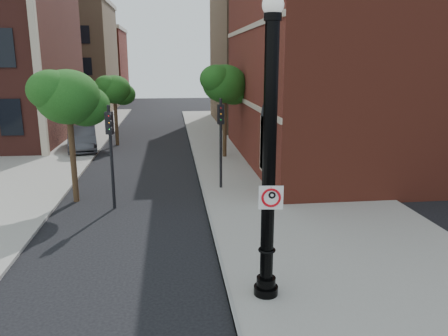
{
  "coord_description": "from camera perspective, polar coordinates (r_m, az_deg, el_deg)",
  "views": [
    {
      "loc": [
        0.73,
        -10.41,
        5.8
      ],
      "look_at": [
        2.24,
        2.0,
        2.71
      ],
      "focal_mm": 35.0,
      "sensor_mm": 36.0,
      "label": 1
    }
  ],
  "objects": [
    {
      "name": "bg_building_tan_a",
      "position": [
        55.88,
        -20.65,
        13.21
      ],
      "size": [
        12.0,
        12.0,
        12.0
      ],
      "primitive_type": "cube",
      "color": "#8C6B4C",
      "rests_on": "ground"
    },
    {
      "name": "street_tree_b",
      "position": [
        31.26,
        -14.06,
        9.82
      ],
      "size": [
        2.68,
        2.43,
        4.84
      ],
      "color": "#352415",
      "rests_on": "ground"
    },
    {
      "name": "bg_building_red",
      "position": [
        69.59,
        -17.9,
        12.56
      ],
      "size": [
        12.0,
        12.0,
        10.0
      ],
      "primitive_type": "cube",
      "color": "maroon",
      "rests_on": "ground"
    },
    {
      "name": "lamppost",
      "position": [
        10.21,
        5.88,
        -0.26
      ],
      "size": [
        0.61,
        0.61,
        7.18
      ],
      "color": "black",
      "rests_on": "ground"
    },
    {
      "name": "sidewalk_right",
      "position": [
        21.85,
        7.29,
        -1.47
      ],
      "size": [
        8.0,
        60.0,
        0.12
      ],
      "primitive_type": "cube",
      "color": "gray",
      "rests_on": "ground"
    },
    {
      "name": "brick_wall_building",
      "position": [
        28.79,
        25.86,
        13.44
      ],
      "size": [
        22.3,
        16.3,
        12.5
      ],
      "color": "maroon",
      "rests_on": "ground"
    },
    {
      "name": "sidewalk_left",
      "position": [
        30.57,
        -25.34,
        1.7
      ],
      "size": [
        10.0,
        50.0,
        0.12
      ],
      "primitive_type": "cube",
      "color": "gray",
      "rests_on": "ground"
    },
    {
      "name": "curb_edge",
      "position": [
        21.24,
        -3.1,
        -1.8
      ],
      "size": [
        0.1,
        60.0,
        0.14
      ],
      "primitive_type": "cube",
      "color": "gray",
      "rests_on": "ground"
    },
    {
      "name": "utility_pole",
      "position": [
        17.07,
        6.08,
        1.6
      ],
      "size": [
        0.09,
        0.09,
        4.39
      ],
      "primitive_type": "cylinder",
      "color": "#999999",
      "rests_on": "ground"
    },
    {
      "name": "parked_car",
      "position": [
        30.25,
        -18.04,
        3.71
      ],
      "size": [
        2.65,
        5.21,
        1.64
      ],
      "primitive_type": "imported",
      "rotation": [
        0.0,
        0.0,
        0.19
      ],
      "color": "#323238",
      "rests_on": "ground"
    },
    {
      "name": "bg_building_tan_b",
      "position": [
        43.22,
        14.28,
        15.05
      ],
      "size": [
        22.0,
        14.0,
        14.0
      ],
      "primitive_type": "cube",
      "color": "#8C6B4C",
      "rests_on": "ground"
    },
    {
      "name": "no_parking_sign",
      "position": [
        10.22,
        6.16,
        -3.84
      ],
      "size": [
        0.57,
        0.12,
        0.57
      ],
      "rotation": [
        0.0,
        0.0,
        -0.13
      ],
      "color": "white",
      "rests_on": "ground"
    },
    {
      "name": "traffic_signal_left",
      "position": [
        17.52,
        -14.61,
        3.55
      ],
      "size": [
        0.31,
        0.36,
        4.15
      ],
      "rotation": [
        0.0,
        0.0,
        -0.27
      ],
      "color": "black",
      "rests_on": "ground"
    },
    {
      "name": "traffic_signal_right",
      "position": [
        19.52,
        -0.43,
        5.08
      ],
      "size": [
        0.31,
        0.36,
        4.18
      ],
      "rotation": [
        0.0,
        0.0,
        0.24
      ],
      "color": "black",
      "rests_on": "ground"
    },
    {
      "name": "street_tree_c",
      "position": [
        26.12,
        0.15,
        10.81
      ],
      "size": [
        3.1,
        2.8,
        5.58
      ],
      "color": "#352415",
      "rests_on": "ground"
    },
    {
      "name": "ground",
      "position": [
        11.94,
        -9.91,
        -15.41
      ],
      "size": [
        120.0,
        120.0,
        0.0
      ],
      "primitive_type": "plane",
      "color": "black",
      "rests_on": "ground"
    },
    {
      "name": "street_tree_a",
      "position": [
        18.78,
        -19.57,
        8.56
      ],
      "size": [
        3.04,
        2.74,
        5.47
      ],
      "color": "#352415",
      "rests_on": "ground"
    }
  ]
}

